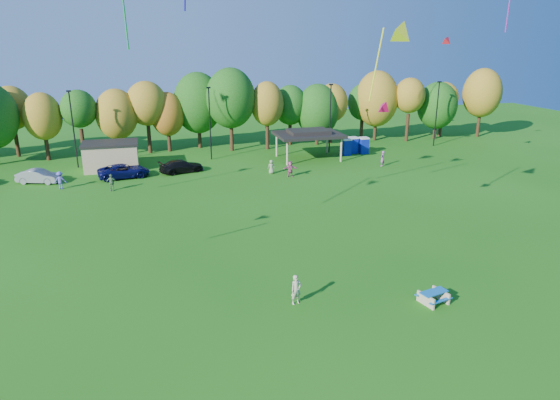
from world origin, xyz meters
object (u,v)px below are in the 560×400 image
object	(u,v)px
car_d	(181,166)
kite_flyer	(296,290)
picnic_table	(434,296)
car_b	(39,176)
porta_potties	(354,146)
car_c	(124,171)

from	to	relation	value
car_d	kite_flyer	bearing A→B (deg)	171.50
picnic_table	car_b	size ratio (longest dim) A/B	0.43
car_b	car_d	world-z (taller)	car_b
porta_potties	car_c	world-z (taller)	porta_potties
picnic_table	car_d	xyz separation A→B (m)	(-11.75, 34.10, 0.31)
car_b	car_d	distance (m)	15.05
kite_flyer	car_d	bearing A→B (deg)	82.38
picnic_table	car_b	world-z (taller)	car_b
porta_potties	picnic_table	world-z (taller)	porta_potties
picnic_table	car_b	distance (m)	42.98
porta_potties	car_b	bearing A→B (deg)	-173.50
porta_potties	kite_flyer	xyz separation A→B (m)	(-19.13, -35.94, -0.20)
porta_potties	car_d	world-z (taller)	porta_potties
picnic_table	car_c	distance (m)	38.02
car_c	porta_potties	bearing A→B (deg)	-90.97
car_d	porta_potties	bearing A→B (deg)	-96.11
kite_flyer	car_c	world-z (taller)	kite_flyer
car_d	car_b	bearing A→B (deg)	76.32
kite_flyer	car_b	bearing A→B (deg)	106.36
car_b	car_c	world-z (taller)	car_c
porta_potties	kite_flyer	size ratio (longest dim) A/B	2.09
picnic_table	car_c	size ratio (longest dim) A/B	0.35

